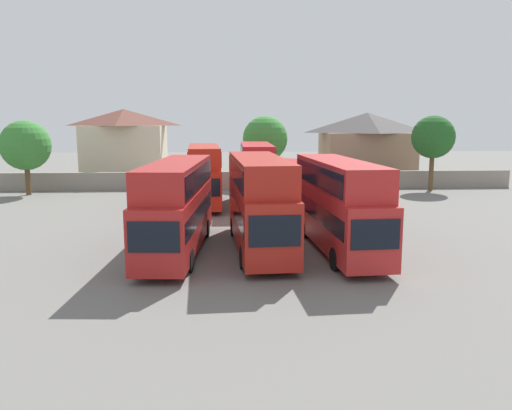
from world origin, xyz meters
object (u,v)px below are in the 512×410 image
(bus_1, at_px, (177,202))
(bus_4, at_px, (204,172))
(house_terrace_left, at_px, (125,145))
(tree_left_of_lot, at_px, (433,137))
(bus_3, at_px, (339,201))
(tree_behind_wall, at_px, (265,139))
(house_terrace_centre, at_px, (366,146))
(tree_right_of_lot, at_px, (25,146))
(bus_2, at_px, (259,198))
(bus_5, at_px, (256,171))
(bus_6, at_px, (299,181))

(bus_1, xyz_separation_m, bus_4, (0.80, 15.04, 0.05))
(house_terrace_left, relative_size, tree_left_of_lot, 1.27)
(bus_3, distance_m, tree_behind_wall, 28.16)
(bus_4, relative_size, house_terrace_left, 1.09)
(bus_4, bearing_deg, house_terrace_centre, 130.49)
(house_terrace_centre, bearing_deg, tree_right_of_lot, -163.89)
(bus_2, relative_size, bus_4, 1.12)
(bus_1, distance_m, bus_3, 8.65)
(bus_5, distance_m, bus_6, 3.72)
(bus_6, relative_size, tree_right_of_lot, 1.70)
(bus_1, xyz_separation_m, tree_behind_wall, (6.76, 27.74, 2.30))
(bus_6, bearing_deg, house_terrace_centre, 149.65)
(bus_3, height_order, house_terrace_centre, house_terrace_centre)
(bus_3, distance_m, bus_4, 17.20)
(bus_4, bearing_deg, tree_left_of_lot, 106.97)
(bus_5, relative_size, tree_behind_wall, 1.40)
(bus_1, distance_m, bus_2, 4.41)
(bus_1, height_order, bus_2, bus_2)
(tree_left_of_lot, relative_size, tree_behind_wall, 1.00)
(bus_3, relative_size, bus_6, 0.97)
(bus_6, relative_size, tree_left_of_lot, 1.59)
(bus_6, relative_size, tree_behind_wall, 1.60)
(bus_1, bearing_deg, bus_2, 97.72)
(bus_3, height_order, tree_left_of_lot, tree_left_of_lot)
(bus_1, distance_m, tree_behind_wall, 28.65)
(bus_1, height_order, bus_5, bus_5)
(house_terrace_centre, distance_m, tree_left_of_lot, 10.15)
(bus_2, bearing_deg, bus_3, 79.47)
(bus_6, xyz_separation_m, house_terrace_centre, (10.28, 16.94, 2.07))
(bus_6, distance_m, house_terrace_left, 25.56)
(bus_1, bearing_deg, tree_right_of_lot, -140.06)
(house_terrace_centre, bearing_deg, bus_5, -129.26)
(bus_5, bearing_deg, bus_1, -17.79)
(bus_2, relative_size, tree_right_of_lot, 1.65)
(bus_2, bearing_deg, tree_behind_wall, 172.02)
(tree_left_of_lot, height_order, tree_right_of_lot, tree_left_of_lot)
(bus_2, xyz_separation_m, tree_left_of_lot, (18.80, 22.95, 2.49))
(house_terrace_centre, xyz_separation_m, tree_left_of_lot, (4.20, -9.15, 1.30))
(bus_5, xyz_separation_m, tree_behind_wall, (1.64, 12.34, 2.18))
(bus_2, xyz_separation_m, bus_6, (4.32, 15.17, -0.88))
(bus_4, xyz_separation_m, bus_5, (4.33, 0.37, 0.07))
(bus_5, relative_size, house_terrace_left, 1.10)
(bus_3, height_order, bus_6, bus_3)
(tree_left_of_lot, relative_size, tree_right_of_lot, 1.07)
(bus_5, bearing_deg, tree_left_of_lot, 114.02)
(bus_3, xyz_separation_m, house_terrace_left, (-17.81, 33.83, 1.45))
(bus_4, distance_m, house_terrace_centre, 25.19)
(bus_6, bearing_deg, bus_3, 0.60)
(tree_right_of_lot, bearing_deg, bus_4, -23.03)
(bus_2, relative_size, tree_behind_wall, 1.55)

